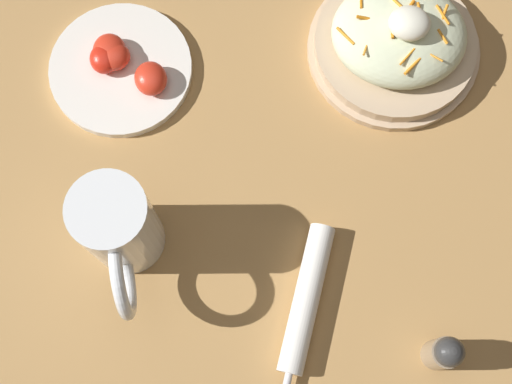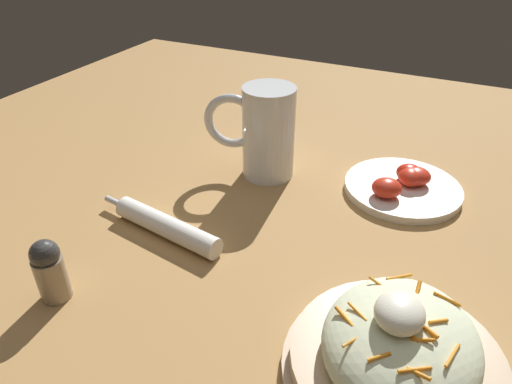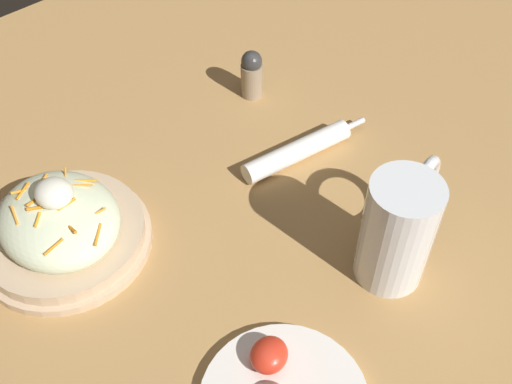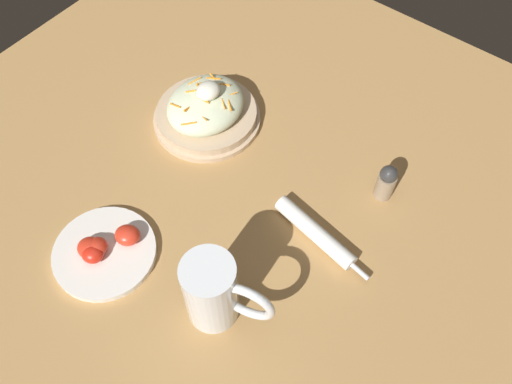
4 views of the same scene
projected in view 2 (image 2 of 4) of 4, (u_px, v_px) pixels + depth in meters
The scene contains 6 objects.
ground_plane at pixel (261, 213), 0.67m from camera, with size 1.43×1.43×0.00m, color #B2844C.
salad_plate at pixel (398, 353), 0.43m from camera, with size 0.21×0.21×0.10m.
beer_mug at pixel (266, 137), 0.73m from camera, with size 0.08×0.14×0.15m.
napkin_roll at pixel (166, 226), 0.62m from camera, with size 0.06×0.20×0.03m.
tomato_plate at pixel (403, 185), 0.71m from camera, with size 0.18×0.18×0.04m.
salt_shaker at pixel (50, 270), 0.51m from camera, with size 0.03×0.03×0.08m.
Camera 2 is at (0.50, 0.23, 0.39)m, focal length 32.70 mm.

